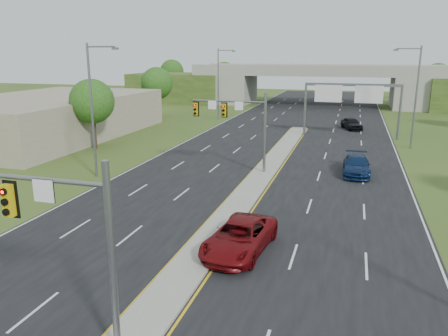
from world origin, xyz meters
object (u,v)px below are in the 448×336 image
at_px(signal_mast_far, 239,119).
at_px(sign_gantry, 351,95).
at_px(signal_mast_near, 48,223).
at_px(car_far_c, 352,123).
at_px(overpass, 318,88).
at_px(car_far_a, 240,237).
at_px(car_far_b, 356,165).

bearing_deg(signal_mast_far, sign_gantry, 65.89).
height_order(signal_mast_near, car_far_c, signal_mast_near).
bearing_deg(signal_mast_near, sign_gantry, 78.75).
bearing_deg(overpass, signal_mast_near, -91.62).
bearing_deg(car_far_a, sign_gantry, 88.36).
xyz_separation_m(signal_mast_near, car_far_a, (4.15, 9.35, -3.88)).
xyz_separation_m(signal_mast_far, car_far_b, (9.98, 2.06, -3.91)).
bearing_deg(overpass, sign_gantry, -79.21).
bearing_deg(signal_mast_far, overpass, 87.65).
relative_size(overpass, car_far_c, 16.92).
height_order(signal_mast_near, sign_gantry, signal_mast_near).
bearing_deg(signal_mast_far, car_far_a, -75.14).
height_order(signal_mast_near, overpass, overpass).
bearing_deg(signal_mast_far, car_far_b, 11.68).
distance_m(overpass, car_far_c, 29.68).
height_order(signal_mast_far, car_far_b, signal_mast_far).
distance_m(signal_mast_near, car_far_b, 29.11).
height_order(overpass, car_far_a, overpass).
bearing_deg(overpass, car_far_c, -76.23).
height_order(overpass, car_far_b, overpass).
xyz_separation_m(overpass, car_far_a, (1.89, -70.72, -2.71)).
xyz_separation_m(sign_gantry, car_far_c, (0.35, 6.38, -4.41)).
height_order(signal_mast_far, sign_gantry, signal_mast_far).
xyz_separation_m(car_far_b, car_far_c, (-0.69, 24.31, 0.01)).
bearing_deg(sign_gantry, car_far_b, -86.69).
bearing_deg(car_far_b, car_far_a, -109.68).
bearing_deg(car_far_c, car_far_a, -117.55).
height_order(signal_mast_far, car_far_a, signal_mast_far).
relative_size(overpass, car_far_b, 14.57).
distance_m(signal_mast_far, car_far_a, 16.65).
relative_size(overpass, car_far_a, 13.55).
distance_m(signal_mast_near, signal_mast_far, 25.00).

